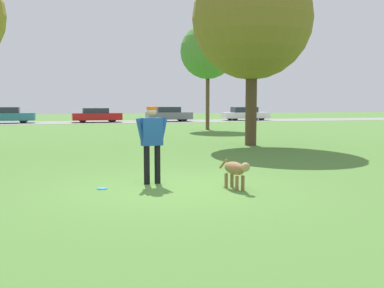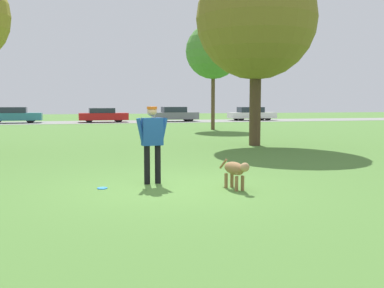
{
  "view_description": "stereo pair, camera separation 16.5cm",
  "coord_description": "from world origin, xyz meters",
  "views": [
    {
      "loc": [
        -2.05,
        -9.05,
        1.77
      ],
      "look_at": [
        0.48,
        -0.04,
        0.9
      ],
      "focal_mm": 42.0,
      "sensor_mm": 36.0,
      "label": 1
    },
    {
      "loc": [
        -1.89,
        -9.1,
        1.77
      ],
      "look_at": [
        0.48,
        -0.04,
        0.9
      ],
      "focal_mm": 42.0,
      "sensor_mm": 36.0,
      "label": 2
    }
  ],
  "objects": [
    {
      "name": "parked_car_teal",
      "position": [
        -6.93,
        31.69,
        0.68
      ],
      "size": [
        4.59,
        1.73,
        1.36
      ],
      "rotation": [
        0.0,
        0.0,
        0.01
      ],
      "color": "teal",
      "rests_on": "ground_plane"
    },
    {
      "name": "far_road_strip",
      "position": [
        0.0,
        31.62,
        0.01
      ],
      "size": [
        120.0,
        6.0,
        0.01
      ],
      "color": "gray",
      "rests_on": "ground_plane"
    },
    {
      "name": "parked_car_red",
      "position": [
        0.54,
        31.24,
        0.63
      ],
      "size": [
        4.28,
        1.84,
        1.26
      ],
      "rotation": [
        0.0,
        0.0,
        0.02
      ],
      "color": "red",
      "rests_on": "ground_plane"
    },
    {
      "name": "person",
      "position": [
        -0.27,
        0.49,
        1.0
      ],
      "size": [
        0.72,
        0.28,
        1.68
      ],
      "rotation": [
        0.0,
        0.0,
        0.13
      ],
      "color": "black",
      "rests_on": "ground_plane"
    },
    {
      "name": "frisbee",
      "position": [
        -1.37,
        0.18,
        0.01
      ],
      "size": [
        0.21,
        0.21,
        0.02
      ],
      "color": "#268CE5",
      "rests_on": "ground_plane"
    },
    {
      "name": "dog",
      "position": [
        1.25,
        -0.6,
        0.41
      ],
      "size": [
        0.39,
        1.05,
        0.6
      ],
      "rotation": [
        0.0,
        0.0,
        4.92
      ],
      "color": "olive",
      "rests_on": "ground_plane"
    },
    {
      "name": "parked_car_white",
      "position": [
        14.83,
        31.84,
        0.64
      ],
      "size": [
        4.59,
        1.75,
        1.3
      ],
      "rotation": [
        0.0,
        0.0,
        -0.02
      ],
      "color": "white",
      "rests_on": "ground_plane"
    },
    {
      "name": "tree_near_right",
      "position": [
        5.28,
        8.07,
        5.09
      ],
      "size": [
        4.85,
        4.85,
        7.53
      ],
      "color": "#4C3826",
      "rests_on": "ground_plane"
    },
    {
      "name": "ground_plane",
      "position": [
        0.0,
        0.0,
        0.0
      ],
      "size": [
        120.0,
        120.0,
        0.0
      ],
      "primitive_type": "plane",
      "color": "#4C7A33"
    },
    {
      "name": "tree_far_right",
      "position": [
        6.78,
        18.67,
        5.0
      ],
      "size": [
        3.52,
        3.52,
        6.77
      ],
      "color": "brown",
      "rests_on": "ground_plane"
    },
    {
      "name": "parked_car_grey",
      "position": [
        7.05,
        31.29,
        0.66
      ],
      "size": [
        4.15,
        1.82,
        1.34
      ],
      "rotation": [
        0.0,
        0.0,
        0.03
      ],
      "color": "slate",
      "rests_on": "ground_plane"
    }
  ]
}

